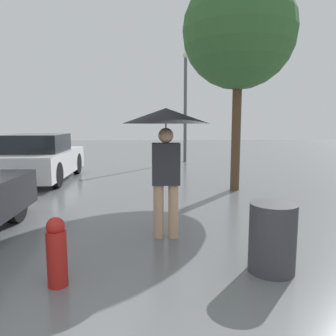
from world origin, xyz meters
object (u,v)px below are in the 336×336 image
trash_bin (272,238)px  fire_hydrant (57,252)px  pedestrian (166,131)px  street_lamp (185,101)px  tree (239,32)px  parked_car_farthest (41,159)px

trash_bin → fire_hydrant: bearing=-175.0°
pedestrian → fire_hydrant: (-1.20, -1.38, -1.21)m
fire_hydrant → street_lamp: bearing=77.0°
pedestrian → fire_hydrant: size_ratio=2.57×
tree → trash_bin: tree is taller
parked_car_farthest → tree: tree is taller
pedestrian → parked_car_farthest: size_ratio=0.49×
parked_car_farthest → street_lamp: (4.71, 4.35, 1.93)m
tree → fire_hydrant: size_ratio=7.02×
tree → street_lamp: (-0.62, 6.01, -1.24)m
street_lamp → fire_hydrant: street_lamp is taller
parked_car_farthest → fire_hydrant: bearing=-70.9°
pedestrian → street_lamp: bearing=82.2°
tree → fire_hydrant: 6.63m
pedestrian → fire_hydrant: pedestrian is taller
trash_bin → street_lamp: bearing=89.2°
parked_car_farthest → fire_hydrant: 6.79m
fire_hydrant → trash_bin: bearing=5.0°
parked_car_farthest → tree: 6.42m
pedestrian → trash_bin: (1.15, -1.17, -1.17)m
street_lamp → trash_bin: size_ratio=5.76×
fire_hydrant → pedestrian: bearing=49.0°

